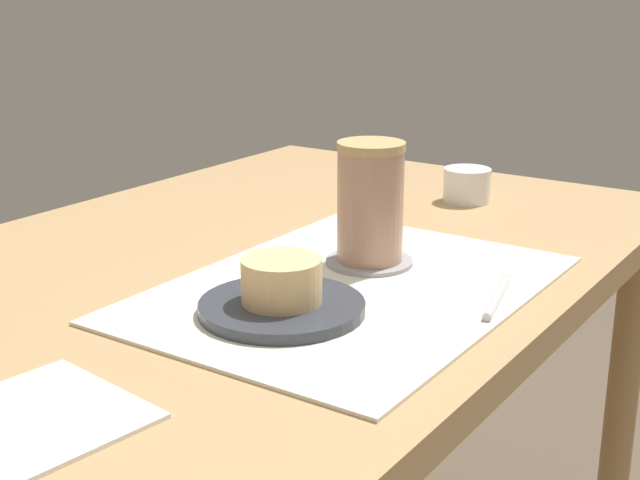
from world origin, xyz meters
name	(u,v)px	position (x,y,z in m)	size (l,w,h in m)	color
dining_table	(272,317)	(0.00, 0.00, 0.66)	(1.12, 0.75, 0.75)	tan
placemat	(351,288)	(-0.07, -0.16, 0.75)	(0.48, 0.35, 0.00)	silver
pastry_plate	(282,307)	(-0.17, -0.14, 0.76)	(0.17, 0.17, 0.01)	#333842
pastry	(281,280)	(-0.17, -0.14, 0.79)	(0.08, 0.08, 0.05)	#E5BC7F
coffee_coaster	(369,261)	(0.01, -0.14, 0.76)	(0.10, 0.10, 0.01)	#99999E
coffee_mug	(371,201)	(0.01, -0.14, 0.83)	(0.11, 0.08, 0.14)	tan
teaspoon	(498,296)	(-0.02, -0.31, 0.76)	(0.01, 0.01, 0.13)	silver
paper_napkin	(33,420)	(-0.45, -0.11, 0.75)	(0.15, 0.15, 0.00)	white
sugar_bowl	(467,185)	(0.35, -0.10, 0.78)	(0.07, 0.07, 0.05)	white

